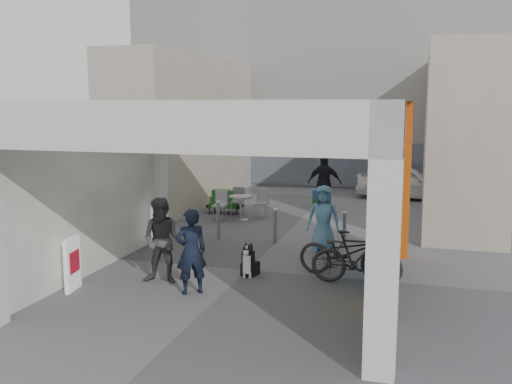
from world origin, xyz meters
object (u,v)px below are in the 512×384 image
(white_van, at_px, (406,182))
(man_elderly, at_px, (323,218))
(bicycle_front, at_px, (346,253))
(cafe_set, at_px, (240,208))
(man_with_dog, at_px, (191,251))
(man_back_turned, at_px, (163,240))
(man_crates, at_px, (325,183))
(border_collie, at_px, (249,263))
(produce_stand, at_px, (225,204))
(bicycle_rear, at_px, (357,258))

(white_van, bearing_deg, man_elderly, 169.52)
(man_elderly, distance_m, bicycle_front, 2.11)
(cafe_set, bearing_deg, white_van, 47.09)
(man_with_dog, height_order, man_back_turned, man_back_turned)
(man_elderly, xyz_separation_m, man_crates, (-0.81, 5.06, 0.14))
(white_van, bearing_deg, border_collie, 166.48)
(cafe_set, distance_m, produce_stand, 0.97)
(produce_stand, xyz_separation_m, man_with_dog, (1.97, -7.53, 0.51))
(produce_stand, distance_m, bicycle_rear, 7.82)
(man_with_dog, distance_m, bicycle_rear, 3.18)
(border_collie, bearing_deg, cafe_set, 123.09)
(man_back_turned, relative_size, man_crates, 0.91)
(man_back_turned, distance_m, bicycle_front, 3.63)
(man_elderly, height_order, man_crates, man_crates)
(man_crates, xyz_separation_m, bicycle_front, (1.59, -6.99, -0.42))
(man_with_dog, bearing_deg, man_crates, -132.71)
(man_elderly, bearing_deg, produce_stand, 131.96)
(man_crates, bearing_deg, man_elderly, 95.91)
(man_elderly, relative_size, bicycle_rear, 0.90)
(white_van, bearing_deg, man_back_turned, 160.71)
(produce_stand, bearing_deg, bicycle_front, -51.83)
(cafe_set, distance_m, man_elderly, 4.42)
(bicycle_rear, bearing_deg, white_van, -4.44)
(cafe_set, xyz_separation_m, man_elderly, (3.08, -3.13, 0.47))
(man_back_turned, bearing_deg, man_with_dog, -36.32)
(man_back_turned, bearing_deg, man_crates, 71.83)
(border_collie, height_order, man_elderly, man_elderly)
(produce_stand, xyz_separation_m, man_crates, (2.96, 1.25, 0.63))
(border_collie, height_order, man_back_turned, man_back_turned)
(bicycle_front, height_order, white_van, white_van)
(bicycle_rear, xyz_separation_m, white_van, (0.63, 10.59, 0.08))
(man_crates, bearing_deg, cafe_set, 37.15)
(bicycle_rear, bearing_deg, man_crates, 13.05)
(bicycle_front, bearing_deg, border_collie, 112.11)
(white_van, bearing_deg, man_with_dog, 164.79)
(man_elderly, distance_m, white_van, 8.41)
(bicycle_front, bearing_deg, man_back_turned, 118.84)
(man_elderly, bearing_deg, man_crates, 96.32)
(man_elderly, bearing_deg, white_van, 75.71)
(bicycle_front, bearing_deg, produce_stand, 45.68)
(man_with_dog, xyz_separation_m, bicycle_rear, (2.85, 1.37, -0.27))
(man_with_dog, bearing_deg, produce_stand, -111.59)
(man_crates, xyz_separation_m, bicycle_rear, (1.86, -7.40, -0.40))
(bicycle_rear, bearing_deg, man_back_turned, 103.21)
(man_crates, relative_size, white_van, 0.52)
(cafe_set, height_order, man_elderly, man_elderly)
(man_elderly, relative_size, bicycle_front, 0.82)
(man_elderly, bearing_deg, bicycle_front, -70.84)
(man_with_dog, bearing_deg, bicycle_front, 178.32)
(man_back_turned, bearing_deg, bicycle_front, 15.42)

